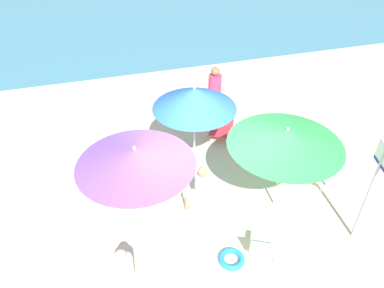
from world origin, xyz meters
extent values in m
plane|color=beige|center=(0.00, 0.00, 0.00)|extent=(40.00, 40.00, 0.00)
cube|color=teal|center=(0.00, 14.07, 0.00)|extent=(40.00, 16.00, 0.01)
cylinder|color=silver|center=(0.08, 1.03, 1.00)|extent=(0.04, 0.04, 2.01)
cone|color=blue|center=(0.08, 1.03, 1.79)|extent=(1.76, 1.76, 0.44)
sphere|color=silver|center=(0.08, 1.03, 2.04)|extent=(0.06, 0.06, 0.06)
cylinder|color=silver|center=(-1.39, -0.58, 1.00)|extent=(0.04, 0.04, 1.99)
cone|color=#8E56C6|center=(-1.39, -0.58, 1.84)|extent=(1.98, 1.98, 0.31)
sphere|color=silver|center=(-1.39, -0.58, 2.02)|extent=(0.06, 0.06, 0.06)
cylinder|color=silver|center=(1.31, -0.60, 0.93)|extent=(0.04, 0.04, 1.86)
cone|color=green|center=(1.31, -0.60, 1.70)|extent=(2.12, 2.12, 0.32)
sphere|color=silver|center=(1.31, -0.60, 1.89)|extent=(0.06, 0.06, 0.06)
cube|color=white|center=(0.59, -1.65, 0.25)|extent=(0.66, 0.64, 0.03)
cube|color=white|center=(0.48, -1.86, 0.44)|extent=(0.52, 0.37, 0.38)
cylinder|color=silver|center=(0.50, -1.39, 0.12)|extent=(0.02, 0.02, 0.23)
cylinder|color=silver|center=(0.86, -1.58, 0.12)|extent=(0.02, 0.02, 0.23)
cylinder|color=silver|center=(0.33, -1.71, 0.12)|extent=(0.02, 0.02, 0.23)
cylinder|color=silver|center=(0.69, -1.90, 0.12)|extent=(0.02, 0.02, 0.23)
cube|color=red|center=(1.01, 1.83, 0.25)|extent=(0.72, 0.71, 0.03)
cube|color=red|center=(1.14, 2.06, 0.41)|extent=(0.54, 0.39, 0.32)
cylinder|color=silver|center=(1.10, 1.55, 0.12)|extent=(0.02, 0.02, 0.23)
cylinder|color=silver|center=(0.72, 1.77, 0.12)|extent=(0.02, 0.02, 0.23)
cylinder|color=silver|center=(1.30, 1.90, 0.12)|extent=(0.02, 0.02, 0.23)
cylinder|color=silver|center=(0.92, 2.12, 0.12)|extent=(0.02, 0.02, 0.23)
cube|color=white|center=(-1.65, 0.66, 0.24)|extent=(0.67, 0.69, 0.03)
cube|color=white|center=(-1.79, 0.89, 0.42)|extent=(0.47, 0.37, 0.35)
cylinder|color=silver|center=(-1.38, 0.59, 0.11)|extent=(0.02, 0.02, 0.23)
cylinder|color=silver|center=(-1.70, 0.38, 0.11)|extent=(0.02, 0.02, 0.23)
cylinder|color=silver|center=(-1.60, 0.93, 0.11)|extent=(0.02, 0.02, 0.23)
cylinder|color=silver|center=(-1.92, 0.73, 0.11)|extent=(0.02, 0.02, 0.23)
cube|color=white|center=(2.49, -0.26, 0.22)|extent=(0.72, 0.72, 0.03)
cube|color=white|center=(2.71, -0.11, 0.42)|extent=(0.43, 0.52, 0.39)
cylinder|color=silver|center=(2.44, -0.55, 0.10)|extent=(0.02, 0.02, 0.21)
cylinder|color=silver|center=(2.20, -0.21, 0.10)|extent=(0.02, 0.02, 0.21)
cylinder|color=silver|center=(2.77, -0.32, 0.10)|extent=(0.02, 0.02, 0.21)
cylinder|color=silver|center=(2.53, 0.03, 0.10)|extent=(0.02, 0.02, 0.21)
cylinder|color=#DB3866|center=(1.04, 2.49, 0.42)|extent=(0.28, 0.28, 0.84)
cylinder|color=#DB3866|center=(1.04, 2.49, 1.15)|extent=(0.32, 0.32, 0.63)
sphere|color=#896042|center=(1.04, 2.49, 1.58)|extent=(0.21, 0.21, 0.21)
cube|color=#389970|center=(1.91, 0.60, 0.23)|extent=(0.49, 0.49, 0.12)
cylinder|color=#DBAD84|center=(2.03, 0.71, 0.12)|extent=(0.12, 0.12, 0.23)
cylinder|color=#389970|center=(1.77, 0.48, 0.48)|extent=(0.34, 0.34, 0.49)
sphere|color=#DBAD84|center=(1.77, 0.48, 0.82)|extent=(0.19, 0.19, 0.19)
cube|color=silver|center=(-1.90, -1.43, 0.24)|extent=(0.40, 0.41, 0.12)
cylinder|color=beige|center=(-1.92, -1.28, 0.12)|extent=(0.12, 0.12, 0.24)
cylinder|color=silver|center=(-1.87, -1.61, 0.47)|extent=(0.34, 0.34, 0.45)
sphere|color=beige|center=(-1.87, -1.61, 0.80)|extent=(0.20, 0.20, 0.20)
cube|color=silver|center=(-0.28, -0.19, 0.26)|extent=(0.42, 0.38, 0.12)
cylinder|color=tan|center=(-0.43, -0.23, 0.13)|extent=(0.12, 0.12, 0.26)
cylinder|color=silver|center=(-0.10, -0.14, 0.50)|extent=(0.30, 0.30, 0.48)
sphere|color=tan|center=(-0.10, -0.14, 0.84)|extent=(0.20, 0.20, 0.20)
cylinder|color=#ADADB2|center=(2.37, -1.75, 1.08)|extent=(0.06, 0.06, 2.16)
cube|color=white|center=(2.37, -1.75, 1.91)|extent=(0.13, 0.44, 0.39)
cube|color=navy|center=(2.37, -1.75, 1.75)|extent=(0.14, 0.44, 0.06)
torus|color=#238CD8|center=(-0.02, -1.65, 0.05)|extent=(0.47, 0.47, 0.10)
camera|label=1|loc=(-1.78, -5.27, 5.59)|focal=34.65mm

